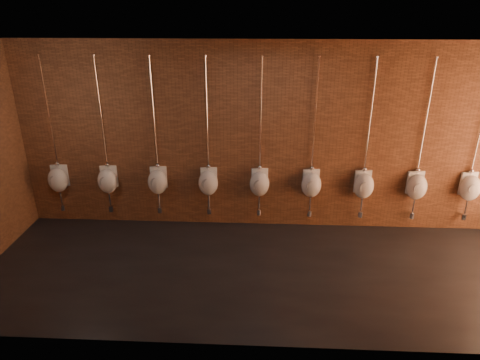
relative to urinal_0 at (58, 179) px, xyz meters
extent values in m
plane|color=black|center=(3.69, -1.38, -0.86)|extent=(8.50, 8.50, 0.00)
cube|color=black|center=(3.69, -1.38, 2.34)|extent=(8.50, 3.00, 0.04)
cube|color=brown|center=(3.69, 0.12, 0.74)|extent=(8.50, 0.04, 3.20)
cube|color=brown|center=(3.69, -2.88, 0.74)|extent=(8.50, 0.04, 3.20)
ellipsoid|color=white|center=(0.00, -0.01, -0.02)|extent=(0.39, 0.35, 0.45)
cube|color=white|center=(0.00, 0.10, 0.02)|extent=(0.29, 0.09, 0.40)
cylinder|color=#9F9F9F|center=(0.00, -0.12, 0.01)|extent=(0.20, 0.06, 0.20)
cylinder|color=silver|center=(0.00, 0.08, 1.15)|extent=(0.02, 0.02, 1.89)
sphere|color=silver|center=(0.00, 0.07, 0.26)|extent=(0.08, 0.08, 0.08)
cylinder|color=silver|center=(0.00, 0.08, 2.09)|extent=(0.05, 0.05, 0.01)
cylinder|color=silver|center=(0.00, -0.01, -0.34)|extent=(0.03, 0.03, 0.31)
cylinder|color=silver|center=(0.00, -0.01, -0.56)|extent=(0.08, 0.08, 0.11)
cylinder|color=silver|center=(0.00, 0.06, -0.56)|extent=(0.03, 0.15, 0.03)
ellipsoid|color=white|center=(0.88, -0.01, -0.02)|extent=(0.39, 0.35, 0.45)
cube|color=white|center=(0.88, 0.10, 0.02)|extent=(0.29, 0.09, 0.40)
cylinder|color=#9F9F9F|center=(0.88, -0.12, 0.01)|extent=(0.20, 0.06, 0.20)
cylinder|color=silver|center=(0.88, 0.08, 1.15)|extent=(0.02, 0.02, 1.89)
sphere|color=silver|center=(0.88, 0.07, 0.26)|extent=(0.08, 0.08, 0.08)
cylinder|color=silver|center=(0.88, 0.08, 2.09)|extent=(0.05, 0.05, 0.01)
cylinder|color=silver|center=(0.88, -0.01, -0.34)|extent=(0.03, 0.03, 0.31)
cylinder|color=silver|center=(0.88, -0.01, -0.56)|extent=(0.08, 0.08, 0.11)
cylinder|color=silver|center=(0.88, 0.06, -0.56)|extent=(0.03, 0.15, 0.03)
ellipsoid|color=white|center=(1.77, -0.01, -0.02)|extent=(0.39, 0.35, 0.45)
cube|color=white|center=(1.77, 0.10, 0.02)|extent=(0.29, 0.09, 0.40)
cylinder|color=#9F9F9F|center=(1.77, -0.12, 0.01)|extent=(0.20, 0.06, 0.20)
cylinder|color=silver|center=(1.77, 0.08, 1.15)|extent=(0.02, 0.02, 1.89)
sphere|color=silver|center=(1.77, 0.07, 0.26)|extent=(0.08, 0.08, 0.08)
cylinder|color=silver|center=(1.77, 0.08, 2.09)|extent=(0.05, 0.05, 0.01)
cylinder|color=silver|center=(1.77, -0.01, -0.34)|extent=(0.03, 0.03, 0.31)
cylinder|color=silver|center=(1.77, -0.01, -0.56)|extent=(0.08, 0.08, 0.11)
cylinder|color=silver|center=(1.77, 0.06, -0.56)|extent=(0.03, 0.15, 0.03)
ellipsoid|color=white|center=(2.65, -0.01, -0.02)|extent=(0.39, 0.35, 0.45)
cube|color=white|center=(2.65, 0.10, 0.02)|extent=(0.29, 0.09, 0.40)
cylinder|color=#9F9F9F|center=(2.65, -0.12, 0.01)|extent=(0.20, 0.06, 0.20)
cylinder|color=silver|center=(2.65, 0.08, 1.15)|extent=(0.02, 0.02, 1.89)
sphere|color=silver|center=(2.65, 0.07, 0.26)|extent=(0.08, 0.08, 0.08)
cylinder|color=silver|center=(2.65, 0.08, 2.09)|extent=(0.05, 0.05, 0.01)
cylinder|color=silver|center=(2.65, -0.01, -0.34)|extent=(0.03, 0.03, 0.31)
cylinder|color=silver|center=(2.65, -0.01, -0.56)|extent=(0.08, 0.08, 0.11)
cylinder|color=silver|center=(2.65, 0.06, -0.56)|extent=(0.03, 0.15, 0.03)
ellipsoid|color=white|center=(3.54, -0.01, -0.02)|extent=(0.39, 0.35, 0.45)
cube|color=white|center=(3.54, 0.10, 0.02)|extent=(0.29, 0.09, 0.40)
cylinder|color=#9F9F9F|center=(3.54, -0.12, 0.01)|extent=(0.20, 0.06, 0.20)
cylinder|color=silver|center=(3.54, 0.08, 1.15)|extent=(0.02, 0.02, 1.89)
sphere|color=silver|center=(3.54, 0.07, 0.26)|extent=(0.08, 0.08, 0.08)
cylinder|color=silver|center=(3.54, 0.08, 2.09)|extent=(0.05, 0.05, 0.01)
cylinder|color=silver|center=(3.54, -0.01, -0.34)|extent=(0.03, 0.03, 0.31)
cylinder|color=silver|center=(3.54, -0.01, -0.56)|extent=(0.08, 0.08, 0.11)
cylinder|color=silver|center=(3.54, 0.06, -0.56)|extent=(0.03, 0.15, 0.03)
ellipsoid|color=white|center=(4.42, -0.01, -0.02)|extent=(0.39, 0.35, 0.45)
cube|color=white|center=(4.42, 0.10, 0.02)|extent=(0.29, 0.09, 0.40)
cylinder|color=#9F9F9F|center=(4.42, -0.12, 0.01)|extent=(0.20, 0.06, 0.20)
cylinder|color=silver|center=(4.42, 0.08, 1.15)|extent=(0.02, 0.02, 1.89)
sphere|color=silver|center=(4.42, 0.07, 0.26)|extent=(0.08, 0.08, 0.08)
cylinder|color=silver|center=(4.42, 0.08, 2.09)|extent=(0.05, 0.05, 0.01)
cylinder|color=silver|center=(4.42, -0.01, -0.34)|extent=(0.03, 0.03, 0.31)
cylinder|color=silver|center=(4.42, -0.01, -0.56)|extent=(0.08, 0.08, 0.11)
cylinder|color=silver|center=(4.42, 0.06, -0.56)|extent=(0.03, 0.15, 0.03)
ellipsoid|color=white|center=(5.30, -0.01, -0.02)|extent=(0.39, 0.35, 0.45)
cube|color=white|center=(5.30, 0.10, 0.02)|extent=(0.29, 0.09, 0.40)
cylinder|color=#9F9F9F|center=(5.30, -0.12, 0.01)|extent=(0.20, 0.06, 0.20)
cylinder|color=silver|center=(5.30, 0.08, 1.15)|extent=(0.02, 0.02, 1.89)
sphere|color=silver|center=(5.30, 0.07, 0.26)|extent=(0.08, 0.08, 0.08)
cylinder|color=silver|center=(5.30, 0.08, 2.09)|extent=(0.05, 0.05, 0.01)
cylinder|color=silver|center=(5.30, -0.01, -0.34)|extent=(0.03, 0.03, 0.31)
cylinder|color=silver|center=(5.30, -0.01, -0.56)|extent=(0.08, 0.08, 0.11)
cylinder|color=silver|center=(5.30, 0.06, -0.56)|extent=(0.03, 0.15, 0.03)
ellipsoid|color=white|center=(6.19, -0.01, -0.02)|extent=(0.39, 0.35, 0.45)
cube|color=white|center=(6.19, 0.10, 0.02)|extent=(0.29, 0.09, 0.40)
cylinder|color=#9F9F9F|center=(6.19, -0.12, 0.01)|extent=(0.20, 0.06, 0.20)
cylinder|color=silver|center=(6.19, 0.08, 1.15)|extent=(0.02, 0.02, 1.89)
sphere|color=silver|center=(6.19, 0.07, 0.26)|extent=(0.08, 0.08, 0.08)
cylinder|color=silver|center=(6.19, 0.08, 2.09)|extent=(0.05, 0.05, 0.01)
cylinder|color=silver|center=(6.19, -0.01, -0.34)|extent=(0.03, 0.03, 0.31)
cylinder|color=silver|center=(6.19, -0.01, -0.56)|extent=(0.08, 0.08, 0.11)
cylinder|color=silver|center=(6.19, 0.06, -0.56)|extent=(0.03, 0.15, 0.03)
ellipsoid|color=white|center=(7.07, -0.01, -0.02)|extent=(0.39, 0.35, 0.45)
cube|color=white|center=(7.07, 0.10, 0.02)|extent=(0.29, 0.09, 0.40)
cylinder|color=#9F9F9F|center=(7.07, -0.12, 0.01)|extent=(0.20, 0.06, 0.20)
sphere|color=silver|center=(7.07, 0.07, 0.26)|extent=(0.08, 0.08, 0.08)
cylinder|color=silver|center=(7.07, -0.01, -0.34)|extent=(0.03, 0.03, 0.31)
cylinder|color=silver|center=(7.07, -0.01, -0.56)|extent=(0.08, 0.08, 0.11)
cylinder|color=silver|center=(7.07, 0.06, -0.56)|extent=(0.03, 0.15, 0.03)
camera|label=1|loc=(3.54, -6.76, 2.86)|focal=32.00mm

